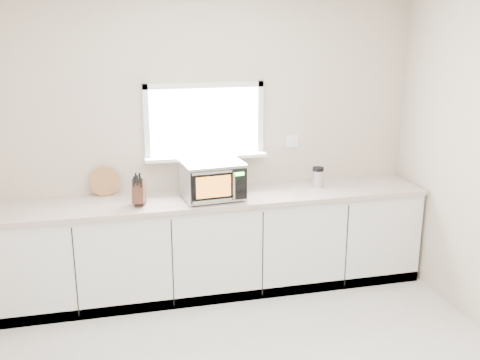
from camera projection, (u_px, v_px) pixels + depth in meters
name	position (u px, v px, depth m)	size (l,w,h in m)	color
back_wall	(205.00, 141.00, 5.18)	(4.00, 0.17, 2.70)	#C1B499
cabinets	(212.00, 246.00, 5.15)	(3.92, 0.60, 0.88)	silver
countertop	(211.00, 198.00, 5.02)	(3.92, 0.64, 0.04)	beige
microwave	(213.00, 180.00, 4.90)	(0.55, 0.45, 0.33)	black
knife_block	(139.00, 191.00, 4.74)	(0.14, 0.22, 0.30)	#4F2C1C
cutting_board	(105.00, 181.00, 5.00)	(0.26, 0.26, 0.02)	#A1683E
coffee_grinder	(318.00, 177.00, 5.28)	(0.13, 0.13, 0.19)	silver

